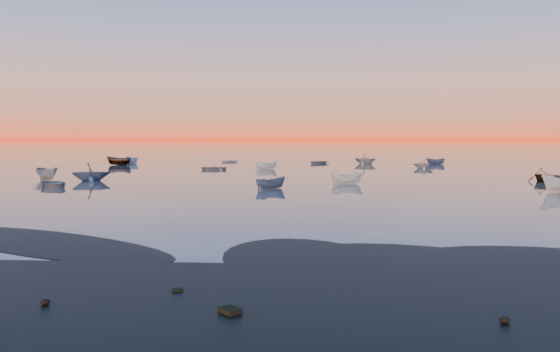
# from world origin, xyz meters

# --- Properties ---
(ground) EXTENTS (600.00, 600.00, 0.00)m
(ground) POSITION_xyz_m (0.00, 100.00, 0.00)
(ground) COLOR #6C625A
(ground) RESTS_ON ground
(mud_lobes) EXTENTS (140.00, 6.00, 0.07)m
(mud_lobes) POSITION_xyz_m (0.00, -1.00, 0.01)
(mud_lobes) COLOR black
(mud_lobes) RESTS_ON ground
(moored_fleet) EXTENTS (124.00, 58.00, 1.20)m
(moored_fleet) POSITION_xyz_m (0.00, 53.00, 0.00)
(moored_fleet) COLOR silver
(moored_fleet) RESTS_ON ground
(boat_near_left) EXTENTS (4.61, 4.38, 1.12)m
(boat_near_left) POSITION_xyz_m (-19.77, 28.02, 0.00)
(boat_near_left) COLOR gray
(boat_near_left) RESTS_ON ground
(boat_near_center) EXTENTS (2.30, 3.71, 1.20)m
(boat_near_center) POSITION_xyz_m (9.08, 33.24, 0.00)
(boat_near_center) COLOR silver
(boat_near_center) RESTS_ON ground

